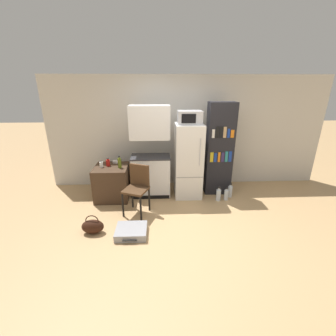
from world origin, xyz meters
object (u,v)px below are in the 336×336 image
(handbag, at_px, (93,226))
(bottle_olive_oil, at_px, (120,163))
(refrigerator, at_px, (188,161))
(bottle_milk_white, at_px, (101,164))
(chair, at_px, (138,185))
(kitchen_hutch, at_px, (151,156))
(water_bottle_back, at_px, (226,195))
(side_table, at_px, (112,182))
(bottle_ketchup_red, at_px, (108,163))
(microwave, at_px, (190,117))
(water_bottle_middle, at_px, (230,191))
(water_bottle_front, at_px, (218,195))
(bookshelf, at_px, (219,150))
(bowl, at_px, (116,162))
(suitcase_large_flat, at_px, (131,231))

(handbag, bearing_deg, bottle_olive_oil, 75.64)
(refrigerator, xyz_separation_m, bottle_milk_white, (-1.81, -0.08, -0.02))
(chair, bearing_deg, kitchen_hutch, 94.73)
(water_bottle_back, bearing_deg, refrigerator, 160.35)
(side_table, bearing_deg, bottle_ketchup_red, 139.89)
(kitchen_hutch, relative_size, bottle_ketchup_red, 11.47)
(bottle_olive_oil, bearing_deg, side_table, 159.74)
(microwave, xyz_separation_m, water_bottle_middle, (0.92, -0.15, -1.57))
(refrigerator, distance_m, handbag, 2.27)
(microwave, bearing_deg, bottle_ketchup_red, -179.76)
(water_bottle_middle, xyz_separation_m, water_bottle_back, (-0.12, -0.13, -0.01))
(side_table, height_order, refrigerator, refrigerator)
(refrigerator, distance_m, water_bottle_front, 0.95)
(chair, xyz_separation_m, handbag, (-0.70, -0.65, -0.44))
(refrigerator, height_order, water_bottle_front, refrigerator)
(bottle_ketchup_red, bearing_deg, handbag, -91.76)
(bottle_milk_white, relative_size, water_bottle_middle, 0.45)
(kitchen_hutch, bearing_deg, bottle_milk_white, -172.25)
(side_table, height_order, kitchen_hutch, kitchen_hutch)
(bookshelf, bearing_deg, kitchen_hutch, -177.48)
(kitchen_hutch, height_order, bottle_ketchup_red, kitchen_hutch)
(bottle_milk_white, relative_size, water_bottle_back, 0.51)
(bottle_ketchup_red, xyz_separation_m, bowl, (0.13, 0.21, -0.05))
(bookshelf, height_order, bottle_olive_oil, bookshelf)
(microwave, distance_m, water_bottle_middle, 1.82)
(bottle_olive_oil, distance_m, water_bottle_back, 2.33)
(bottle_olive_oil, height_order, water_bottle_middle, bottle_olive_oil)
(side_table, relative_size, suitcase_large_flat, 1.41)
(side_table, bearing_deg, bottle_milk_white, -173.88)
(handbag, bearing_deg, microwave, 37.37)
(bookshelf, height_order, water_bottle_front, bookshelf)
(chair, bearing_deg, microwave, 55.26)
(side_table, bearing_deg, bowl, 75.62)
(bottle_ketchup_red, bearing_deg, water_bottle_middle, -3.10)
(bottle_olive_oil, relative_size, water_bottle_back, 0.91)
(bottle_ketchup_red, relative_size, suitcase_large_flat, 0.34)
(side_table, height_order, handbag, side_table)
(bottle_milk_white, xyz_separation_m, chair, (0.78, -0.59, -0.21))
(water_bottle_middle, bearing_deg, bookshelf, 130.85)
(side_table, bearing_deg, chair, -45.32)
(bowl, distance_m, water_bottle_back, 2.48)
(water_bottle_front, xyz_separation_m, water_bottle_back, (0.17, 0.02, -0.01))
(microwave, relative_size, water_bottle_front, 1.53)
(handbag, xyz_separation_m, water_bottle_middle, (2.64, 1.17, 0.01))
(bottle_ketchup_red, distance_m, bottle_milk_white, 0.14)
(bottle_olive_oil, height_order, handbag, bottle_olive_oil)
(kitchen_hutch, relative_size, handbag, 5.37)
(bowl, distance_m, handbag, 1.65)
(kitchen_hutch, distance_m, bookshelf, 1.48)
(microwave, height_order, suitcase_large_flat, microwave)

